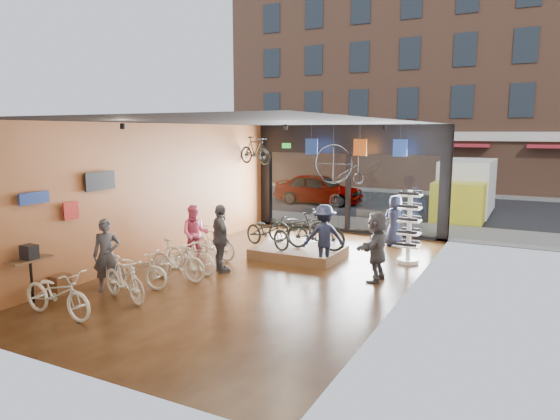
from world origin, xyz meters
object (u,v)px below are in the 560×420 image
Objects in this scene: floor_bike_3 at (177,260)px; sunglasses_rack at (409,227)px; display_bike_left at (268,231)px; customer_2 at (221,239)px; floor_bike_2 at (136,269)px; customer_5 at (377,247)px; customer_3 at (324,236)px; penny_farthing at (341,165)px; street_car at (319,189)px; floor_bike_1 at (124,279)px; customer_1 at (195,234)px; customer_4 at (395,221)px; hung_bike at (255,150)px; floor_bike_4 at (191,255)px; floor_bike_5 at (213,242)px; customer_0 at (107,255)px; floor_bike_0 at (57,293)px; display_bike_mid at (316,232)px; box_truck at (465,190)px; display_bike_right at (299,226)px; display_platform at (299,253)px.

sunglasses_rack is (4.60, 4.19, 0.50)m from floor_bike_3.
display_bike_left is 1.01× the size of customer_2.
floor_bike_2 is 5.69m from customer_5.
customer_3 is at bearing -77.38° from display_bike_left.
street_car is at bearing 117.37° from penny_farthing.
penny_farthing reaches higher than floor_bike_1.
customer_1 is 6.23m from customer_4.
floor_bike_3 is at bearing 101.81° from customer_2.
hung_bike is at bearing 55.03° from display_bike_left.
floor_bike_4 is 1.06× the size of floor_bike_5.
street_car is at bearing 34.80° from display_bike_left.
customer_3 reaches higher than customer_0.
display_bike_left is at bearing -12.41° from floor_bike_0.
floor_bike_0 is at bearing -176.11° from floor_bike_4.
display_bike_mid is at bearing -22.68° from floor_bike_0.
box_truck is 10.12m from customer_3.
display_bike_right is at bearing -112.85° from box_truck.
floor_bike_2 is at bearing -154.58° from hung_bike.
display_bike_right is (1.44, 5.69, 0.30)m from floor_bike_1.
floor_bike_3 is 1.04× the size of floor_bike_5.
customer_5 is at bearing -151.09° from street_car.
display_bike_mid is 0.86× the size of sunglasses_rack.
customer_3 is (-2.27, -9.85, -0.34)m from box_truck.
floor_bike_2 is 7.48m from penny_farthing.
customer_4 reaches higher than floor_bike_1.
customer_1 is 3.54m from customer_3.
customer_2 is (1.19, -0.51, 0.08)m from customer_1.
customer_0 is (-2.58, -4.67, 0.68)m from display_platform.
floor_bike_4 is (1.87, -12.85, -0.30)m from street_car.
display_bike_left is (0.96, 4.62, 0.29)m from floor_bike_1.
display_bike_right is 1.10× the size of customer_0.
customer_5 reaches higher than customer_4.
box_truck is at bearing -13.39° from floor_bike_4.
display_platform is 1.20× the size of sunglasses_rack.
display_bike_left is at bearing 8.46° from customer_1.
penny_farthing is (2.12, 5.15, 2.05)m from floor_bike_4.
box_truck is 16.51m from floor_bike_0.
display_bike_right is 3.74m from hung_bike.
floor_bike_2 is at bearing -110.14° from penny_farthing.
display_platform is 2.94m from customer_5.
penny_farthing is (2.51, 8.85, 2.03)m from floor_bike_0.
display_bike_left is 3.49m from customer_5.
display_bike_mid is at bearing -84.65° from penny_farthing.
customer_5 is (-0.69, -10.41, -0.33)m from box_truck.
display_platform is 1.52× the size of hung_bike.
sunglasses_rack reaches higher than customer_3.
customer_4 reaches higher than floor_bike_5.
hung_bike is at bearing -121.05° from customer_5.
customer_5 is at bearing -64.38° from floor_bike_2.
display_bike_mid reaches higher than display_bike_right.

